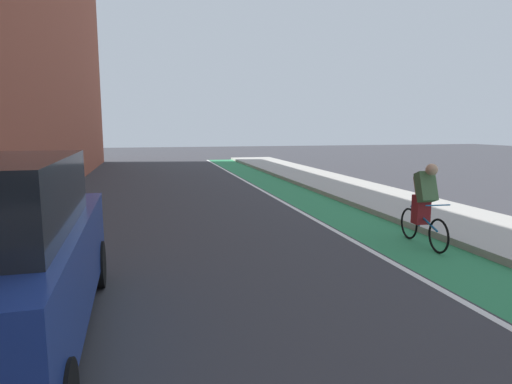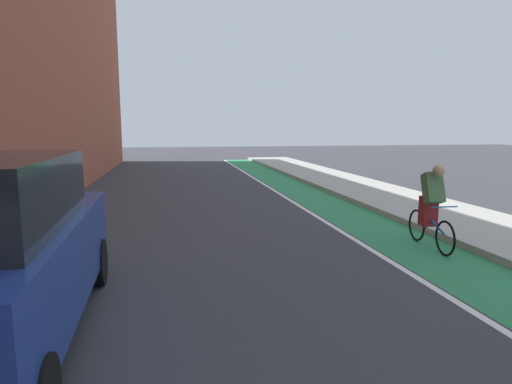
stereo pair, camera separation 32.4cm
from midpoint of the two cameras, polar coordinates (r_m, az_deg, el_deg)
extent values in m
plane|color=#38383D|center=(9.64, -5.38, -5.10)|extent=(83.66, 83.66, 0.00)
cube|color=#2D8451|center=(12.41, 8.52, -2.10)|extent=(1.60, 38.03, 0.00)
cube|color=white|center=(12.10, 4.57, -2.30)|extent=(0.12, 38.03, 0.00)
cube|color=#A8A59E|center=(13.38, 17.30, -1.32)|extent=(2.81, 38.03, 0.14)
cylinder|color=black|center=(6.69, -21.52, -8.88)|extent=(0.24, 0.67, 0.66)
torus|color=black|center=(8.47, 21.80, -5.38)|extent=(0.09, 0.64, 0.63)
torus|color=black|center=(9.36, 18.48, -3.93)|extent=(0.09, 0.64, 0.63)
cylinder|color=#1966A5|center=(8.87, 20.13, -3.24)|extent=(0.11, 0.96, 0.33)
cylinder|color=#1966A5|center=(9.01, 19.58, -2.51)|extent=(0.04, 0.12, 0.55)
cylinder|color=#1966A5|center=(8.43, 21.73, -1.63)|extent=(0.48, 0.06, 0.02)
cube|color=maroon|center=(8.93, 19.85, -2.16)|extent=(0.30, 0.26, 0.56)
cube|color=#4C7247|center=(8.75, 20.41, 0.65)|extent=(0.35, 0.42, 0.60)
sphere|color=tan|center=(8.58, 21.04, 2.76)|extent=(0.22, 0.22, 0.22)
cube|color=tan|center=(8.85, 20.02, 0.89)|extent=(0.28, 0.29, 0.39)
camera|label=1|loc=(0.16, -91.39, -0.21)|focal=30.52mm
camera|label=2|loc=(0.16, 88.61, 0.21)|focal=30.52mm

